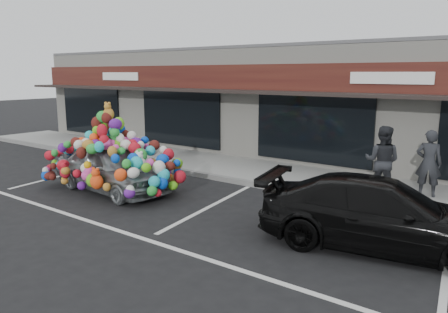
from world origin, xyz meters
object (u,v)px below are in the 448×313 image
Objects in this scene: black_sedan at (381,214)px; pedestrian_a at (429,163)px; pedestrian_b at (382,161)px; toy_car at (111,163)px.

pedestrian_a is at bearing -11.55° from black_sedan.
pedestrian_a reaches higher than black_sedan.
pedestrian_b is (-0.97, -0.70, 0.05)m from pedestrian_a.
black_sedan is 2.51× the size of pedestrian_b.
pedestrian_b reaches higher than black_sedan.
black_sedan is (7.37, 0.40, -0.16)m from toy_car.
toy_car reaches higher than black_sedan.
pedestrian_a is 1.19m from pedestrian_b.
black_sedan is 2.66× the size of pedestrian_a.
toy_car is at bearing 19.37° from pedestrian_a.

